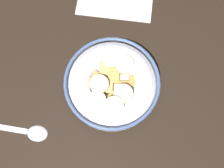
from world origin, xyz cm
name	(u,v)px	position (x,y,z in cm)	size (l,w,h in cm)	color
ground_plane	(112,90)	(0.00, 0.00, -1.00)	(138.98, 138.98, 2.00)	black
cereal_bowl	(112,85)	(-0.01, -0.03, 2.73)	(16.54, 16.54, 5.75)	silver
spoon	(26,132)	(-12.28, -12.14, 0.34)	(13.46, 3.66, 0.80)	silver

